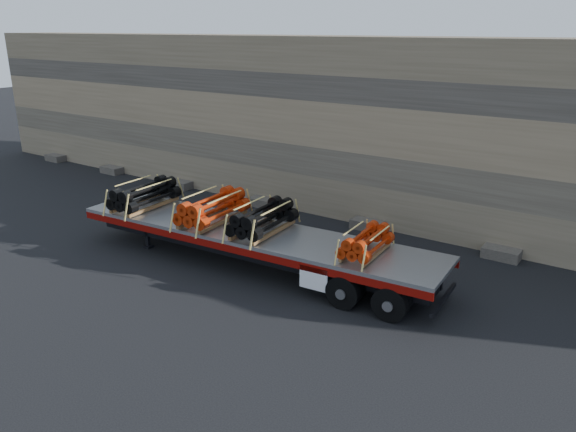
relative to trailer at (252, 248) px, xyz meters
name	(u,v)px	position (x,y,z in m)	size (l,w,h in m)	color
ground	(249,256)	(-0.58, 0.57, -0.63)	(120.00, 120.00, 0.00)	black
rock_wall	(347,126)	(-0.58, 7.07, 2.87)	(44.00, 3.00, 7.00)	#7A6B54
trailer	(252,248)	(0.00, 0.00, 0.00)	(12.50, 2.40, 1.25)	#A5A8AC
bundle_front	(145,195)	(-4.54, -0.32, 1.06)	(1.23, 2.46, 0.87)	black
bundle_midfront	(213,209)	(-1.51, -0.11, 1.07)	(1.26, 2.52, 0.89)	#B22909
bundle_midrear	(263,219)	(0.45, 0.03, 1.05)	(1.20, 2.39, 0.85)	black
bundle_rear	(366,243)	(3.90, 0.28, 0.97)	(0.97, 1.94, 0.69)	#B22909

